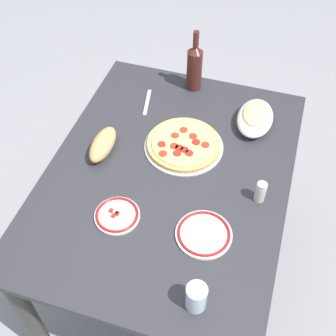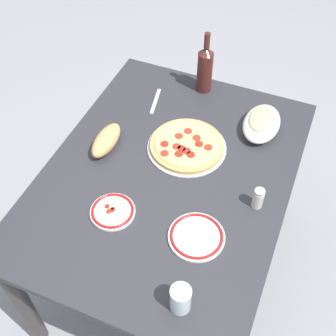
# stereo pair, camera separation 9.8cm
# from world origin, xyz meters

# --- Properties ---
(ground_plane) EXTENTS (8.00, 8.00, 0.00)m
(ground_plane) POSITION_xyz_m (0.00, 0.00, 0.00)
(ground_plane) COLOR gray
(ground_plane) RESTS_ON ground
(dining_table) EXTENTS (1.23, 0.93, 0.73)m
(dining_table) POSITION_xyz_m (0.00, 0.00, 0.61)
(dining_table) COLOR #2D2D33
(dining_table) RESTS_ON ground
(pepperoni_pizza) EXTENTS (0.32, 0.32, 0.03)m
(pepperoni_pizza) POSITION_xyz_m (-0.15, 0.02, 0.75)
(pepperoni_pizza) COLOR #B7B7BC
(pepperoni_pizza) RESTS_ON dining_table
(baked_pasta_dish) EXTENTS (0.24, 0.15, 0.08)m
(baked_pasta_dish) POSITION_xyz_m (-0.37, 0.27, 0.77)
(baked_pasta_dish) COLOR white
(baked_pasta_dish) RESTS_ON dining_table
(wine_bottle) EXTENTS (0.07, 0.07, 0.29)m
(wine_bottle) POSITION_xyz_m (-0.53, -0.04, 0.85)
(wine_bottle) COLOR #471E19
(wine_bottle) RESTS_ON dining_table
(water_glass) EXTENTS (0.07, 0.07, 0.10)m
(water_glass) POSITION_xyz_m (0.48, 0.24, 0.78)
(water_glass) COLOR silver
(water_glass) RESTS_ON dining_table
(side_plate_near) EXTENTS (0.16, 0.16, 0.02)m
(side_plate_near) POSITION_xyz_m (0.25, -0.11, 0.74)
(side_plate_near) COLOR white
(side_plate_near) RESTS_ON dining_table
(side_plate_far) EXTENTS (0.20, 0.20, 0.02)m
(side_plate_far) POSITION_xyz_m (0.23, 0.20, 0.74)
(side_plate_far) COLOR white
(side_plate_far) RESTS_ON dining_table
(bread_loaf) EXTENTS (0.20, 0.08, 0.07)m
(bread_loaf) POSITION_xyz_m (-0.03, -0.28, 0.77)
(bread_loaf) COLOR tan
(bread_loaf) RESTS_ON dining_table
(spice_shaker) EXTENTS (0.04, 0.04, 0.09)m
(spice_shaker) POSITION_xyz_m (0.02, 0.36, 0.78)
(spice_shaker) COLOR silver
(spice_shaker) RESTS_ON dining_table
(fork_left) EXTENTS (0.17, 0.05, 0.00)m
(fork_left) POSITION_xyz_m (-0.37, -0.21, 0.74)
(fork_left) COLOR #B7B7BC
(fork_left) RESTS_ON dining_table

